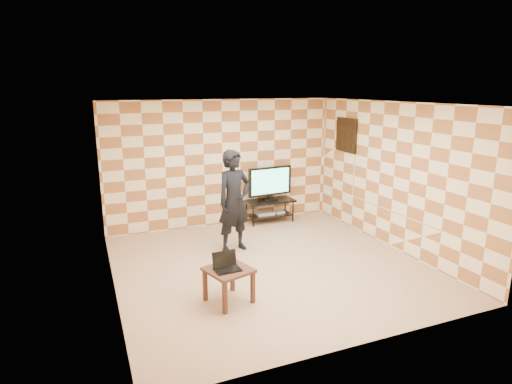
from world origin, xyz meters
TOP-DOWN VIEW (x-y plane):
  - floor at (0.00, 0.00)m, footprint 5.00×5.00m
  - wall_back at (0.00, 2.50)m, footprint 5.00×0.02m
  - wall_front at (0.00, -2.50)m, footprint 5.00×0.02m
  - wall_left at (-2.50, 0.00)m, footprint 0.02×5.00m
  - wall_right at (2.50, 0.00)m, footprint 0.02×5.00m
  - ceiling at (0.00, 0.00)m, footprint 5.00×5.00m
  - wall_art at (2.47, 1.55)m, footprint 0.04×0.72m
  - tv_stand at (1.00, 2.21)m, footprint 1.09×0.49m
  - tv at (1.00, 2.21)m, footprint 1.04×0.22m
  - dvd_player at (0.88, 2.24)m, footprint 0.40×0.29m
  - game_console at (1.23, 2.21)m, footprint 0.24×0.18m
  - side_table at (-1.04, -0.92)m, footprint 0.72×0.72m
  - laptop at (-1.07, -0.92)m, footprint 0.36×0.29m
  - person at (-0.30, 0.91)m, footprint 0.78×0.62m

SIDE VIEW (x-z plane):
  - floor at x=0.00m, z-range 0.00..0.00m
  - game_console at x=1.23m, z-range 0.17..0.22m
  - dvd_player at x=0.88m, z-range 0.17..0.24m
  - tv_stand at x=1.00m, z-range 0.12..0.62m
  - side_table at x=-1.04m, z-range 0.16..0.66m
  - laptop at x=-1.07m, z-range 0.43..0.67m
  - tv at x=1.00m, z-range 0.54..1.29m
  - person at x=-0.30m, z-range 0.00..1.87m
  - wall_back at x=0.00m, z-range 0.00..2.70m
  - wall_front at x=0.00m, z-range 0.00..2.70m
  - wall_left at x=-2.50m, z-range 0.00..2.70m
  - wall_right at x=2.50m, z-range 0.00..2.70m
  - wall_art at x=2.47m, z-range 1.59..2.31m
  - ceiling at x=0.00m, z-range 2.69..2.71m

